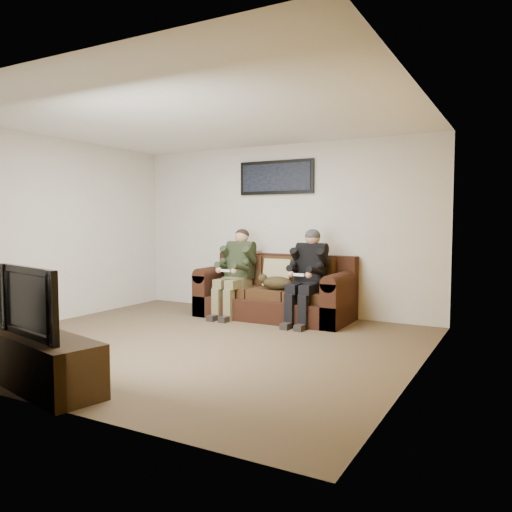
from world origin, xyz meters
The scene contains 16 objects.
floor centered at (0.00, 0.00, 0.00)m, with size 5.00×5.00×0.00m, color brown.
ceiling centered at (0.00, 0.00, 2.60)m, with size 5.00×5.00×0.00m, color silver.
wall_back centered at (0.00, 2.25, 1.30)m, with size 5.00×5.00×0.00m, color beige.
wall_front centered at (0.00, -2.25, 1.30)m, with size 5.00×5.00×0.00m, color beige.
wall_left centered at (-2.50, 0.00, 1.30)m, with size 4.50×4.50×0.00m, color beige.
wall_right centered at (2.50, 0.00, 1.30)m, with size 4.50×4.50×0.00m, color beige.
accent_wall_right centered at (2.49, 0.00, 1.30)m, with size 4.50×4.50×0.00m, color #BF8013.
sofa centered at (0.13, 1.83, 0.35)m, with size 2.25×0.97×0.92m.
throw_pillow centered at (0.13, 1.87, 0.65)m, with size 0.43×0.12×0.41m, color tan.
throw_blanket centered at (-0.55, 2.11, 0.92)m, with size 0.46×0.23×0.08m, color #C4AC90.
person_left centered at (-0.45, 1.64, 0.74)m, with size 0.51×0.87×1.31m.
person_right centered at (0.71, 1.64, 0.74)m, with size 0.51×0.86×1.31m.
cat centered at (0.25, 1.58, 0.55)m, with size 0.66×0.26×0.24m.
framed_poster centered at (-0.07, 2.22, 2.10)m, with size 1.25×0.05×0.52m.
tv_stand centered at (-0.26, -1.95, 0.23)m, with size 1.43×0.46×0.45m, color #302110.
television centered at (-0.26, -1.95, 0.75)m, with size 1.04×0.14×0.60m, color black.
Camera 1 is at (3.38, -4.75, 1.42)m, focal length 35.00 mm.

